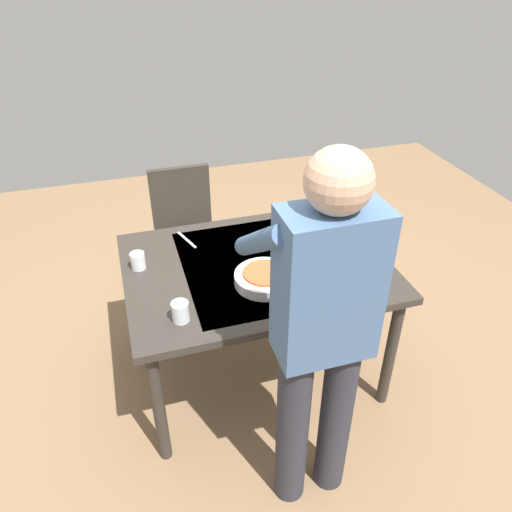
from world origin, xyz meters
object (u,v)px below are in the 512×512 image
chair_near (185,227)px  dinner_plate_near (344,287)px  dining_table (256,276)px  water_cup_near_right (352,247)px  wine_glass_right (292,222)px  wine_glass_left (312,282)px  water_cup_far_left (180,312)px  person_server (321,329)px  water_cup_near_left (138,261)px  serving_bowl_pasta (265,278)px  wine_bottle (374,252)px

chair_near → dinner_plate_near: 1.36m
dining_table → water_cup_near_right: size_ratio=13.22×
dining_table → wine_glass_right: 0.38m
wine_glass_left → water_cup_far_left: size_ratio=1.58×
wine_glass_left → dinner_plate_near: 0.22m
wine_glass_left → person_server: bearing=71.8°
dining_table → dinner_plate_near: size_ratio=5.87×
chair_near → dinner_plate_near: (-0.58, 1.20, 0.24)m
wine_glass_left → dinner_plate_near: size_ratio=0.66×
wine_glass_left → wine_glass_right: (-0.11, -0.55, 0.00)m
wine_glass_right → water_cup_near_right: size_ratio=1.48×
person_server → dinner_plate_near: person_server is taller
wine_glass_right → water_cup_near_right: wine_glass_right is taller
person_server → dining_table: bearing=-88.3°
wine_glass_right → dinner_plate_near: 0.53m
water_cup_near_left → serving_bowl_pasta: water_cup_near_left is taller
dining_table → wine_bottle: size_ratio=4.56×
water_cup_near_left → dinner_plate_near: size_ratio=0.38×
water_cup_near_left → wine_bottle: bearing=162.2°
chair_near → person_server: person_server is taller
dining_table → water_cup_far_left: bearing=35.8°
wine_glass_right → serving_bowl_pasta: 0.46m
dining_table → serving_bowl_pasta: size_ratio=4.50×
wine_glass_left → water_cup_near_right: bearing=-140.4°
wine_bottle → dinner_plate_near: (0.20, 0.10, -0.10)m
chair_near → water_cup_near_left: 0.87m
water_cup_near_left → dinner_plate_near: (-0.93, 0.46, -0.04)m
dining_table → wine_glass_left: size_ratio=8.95×
water_cup_near_left → water_cup_far_left: bearing=106.6°
dining_table → person_server: bearing=91.7°
dining_table → person_server: (-0.02, 0.76, 0.28)m
wine_glass_left → dinner_plate_near: (-0.19, -0.04, -0.10)m
water_cup_near_right → serving_bowl_pasta: size_ratio=0.34×
wine_glass_right → dinner_plate_near: (-0.08, 0.51, -0.10)m
person_server → water_cup_near_left: size_ratio=19.15×
person_server → water_cup_far_left: 0.66m
wine_bottle → serving_bowl_pasta: bearing=-5.3°
wine_glass_left → wine_glass_right: 0.56m
wine_glass_left → water_cup_near_right: wine_glass_left is taller
wine_glass_left → dinner_plate_near: bearing=-168.3°
dining_table → wine_glass_right: wine_glass_right is taller
wine_glass_right → water_cup_near_right: (-0.25, 0.26, -0.05)m
person_server → water_cup_near_right: (-0.49, -0.70, -0.15)m
wine_glass_left → water_cup_near_left: wine_glass_left is taller
wine_glass_right → dinner_plate_near: wine_glass_right is taller
person_server → chair_near: bearing=-81.2°
water_cup_near_right → dinner_plate_near: 0.30m
dining_table → water_cup_near_right: (-0.51, 0.06, 0.13)m
person_server → wine_bottle: 0.76m
water_cup_near_left → water_cup_near_right: 1.12m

